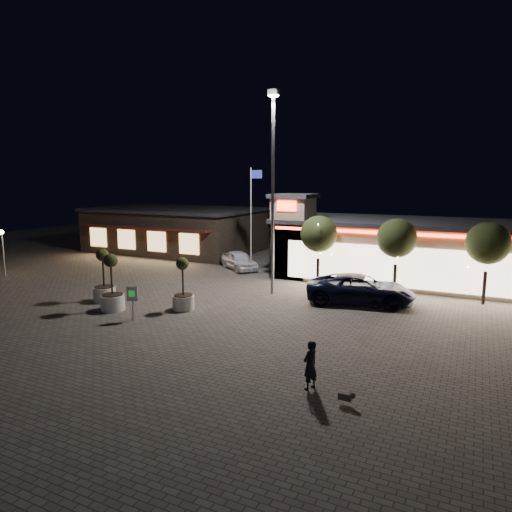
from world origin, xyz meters
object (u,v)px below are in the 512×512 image
at_px(white_sedan, 239,260).
at_px(valet_sign, 132,296).
at_px(pedestrian, 310,365).
at_px(planter_left, 104,285).
at_px(planter_mid, 112,293).
at_px(pickup_truck, 360,289).

relative_size(white_sedan, valet_sign, 2.43).
relative_size(pedestrian, planter_left, 0.55).
height_order(planter_left, planter_mid, same).
distance_m(pedestrian, planter_left, 15.77).
bearing_deg(planter_mid, planter_left, 145.81).
distance_m(white_sedan, planter_mid, 13.30).
distance_m(white_sedan, planter_left, 12.35).
xyz_separation_m(planter_left, valet_sign, (3.99, -2.14, 0.27)).
bearing_deg(white_sedan, pedestrian, -106.67).
xyz_separation_m(white_sedan, valet_sign, (1.39, -14.21, 0.51)).
height_order(white_sedan, planter_mid, planter_mid).
distance_m(planter_mid, valet_sign, 2.42).
distance_m(pedestrian, valet_sign, 11.30).
bearing_deg(pickup_truck, planter_left, 102.81).
xyz_separation_m(pickup_truck, planter_left, (-13.71, -6.12, 0.13)).
height_order(pedestrian, planter_mid, planter_mid).
bearing_deg(planter_left, pedestrian, -20.70).
distance_m(white_sedan, valet_sign, 14.28).
bearing_deg(valet_sign, pedestrian, -17.73).
relative_size(white_sedan, planter_mid, 1.37).
height_order(pickup_truck, valet_sign, valet_sign).
bearing_deg(planter_left, planter_mid, -34.19).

